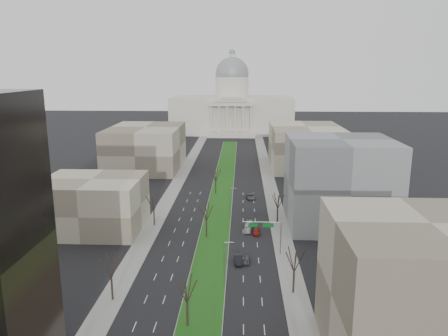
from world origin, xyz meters
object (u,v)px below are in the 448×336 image
(car_grey_near, at_px, (246,260))
(car_grey_far, at_px, (251,196))
(car_black, at_px, (238,259))
(box_van, at_px, (248,226))
(car_red, at_px, (256,232))

(car_grey_near, relative_size, car_grey_far, 0.70)
(car_grey_near, bearing_deg, car_black, -169.25)
(car_black, height_order, box_van, box_van)
(box_van, bearing_deg, car_grey_near, -86.57)
(car_red, distance_m, car_grey_far, 31.88)
(car_black, distance_m, car_grey_far, 49.80)
(car_grey_far, distance_m, box_van, 29.05)
(car_grey_far, xyz_separation_m, box_van, (-1.18, -29.03, 0.20))
(box_van, bearing_deg, car_black, -91.57)
(car_black, bearing_deg, car_grey_far, 82.04)
(car_grey_near, height_order, box_van, box_van)
(car_grey_near, xyz_separation_m, car_red, (2.78, 17.61, -0.01))
(car_red, height_order, box_van, box_van)
(car_grey_near, xyz_separation_m, car_grey_far, (1.83, 49.47, 0.11))
(car_red, bearing_deg, car_grey_near, -95.48)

